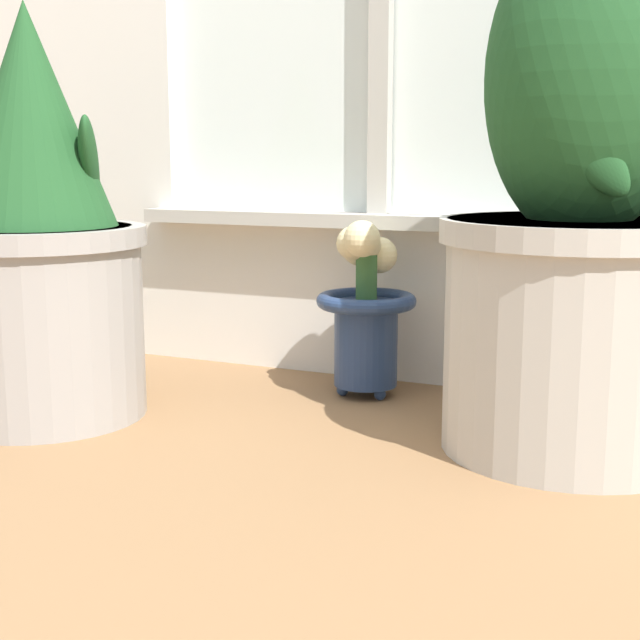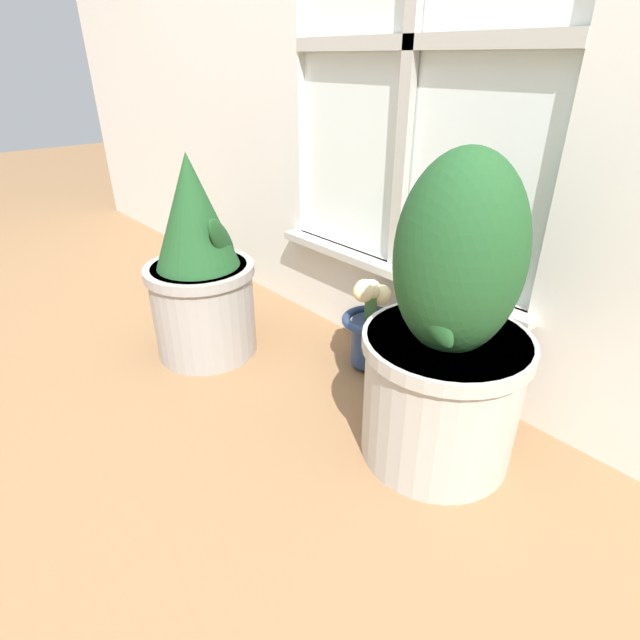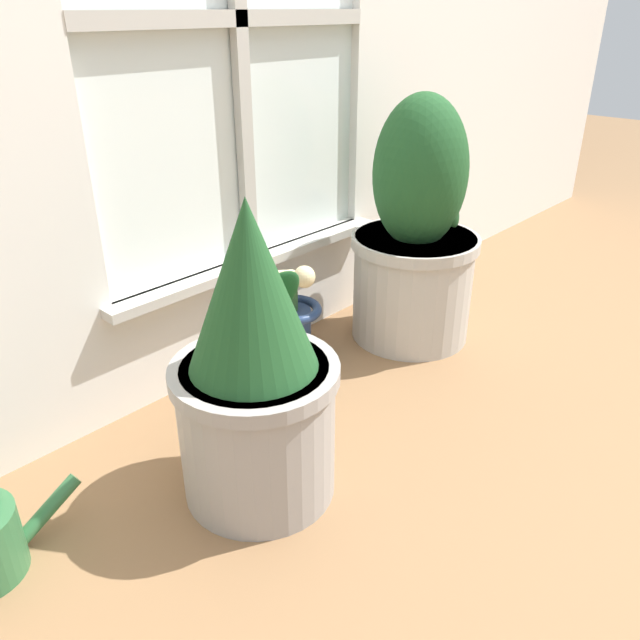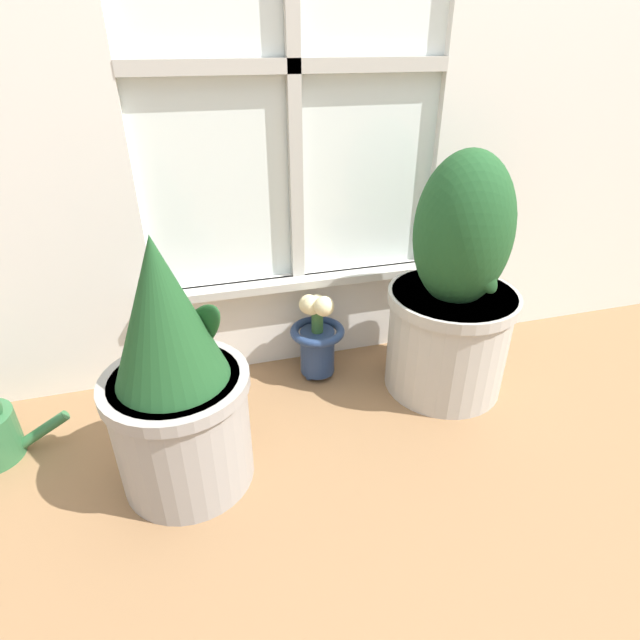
# 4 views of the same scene
# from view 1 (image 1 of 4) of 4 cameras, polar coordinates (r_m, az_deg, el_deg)

# --- Properties ---
(ground_plane) EXTENTS (10.00, 10.00, 0.00)m
(ground_plane) POSITION_cam_1_polar(r_m,az_deg,el_deg) (1.04, -9.69, -11.68)
(ground_plane) COLOR olive
(potted_plant_left) EXTENTS (0.32, 0.32, 0.61)m
(potted_plant_left) POSITION_cam_1_polar(r_m,az_deg,el_deg) (1.39, -17.67, 5.01)
(potted_plant_left) COLOR #9E9993
(potted_plant_left) RESTS_ON ground_plane
(potted_plant_right) EXTENTS (0.36, 0.36, 0.70)m
(potted_plant_right) POSITION_cam_1_polar(r_m,az_deg,el_deg) (1.21, 16.25, 5.63)
(potted_plant_right) COLOR #B7B2A8
(potted_plant_right) RESTS_ON ground_plane
(flower_vase) EXTENTS (0.16, 0.16, 0.29)m
(flower_vase) POSITION_cam_1_polar(r_m,az_deg,el_deg) (1.46, 2.94, 0.90)
(flower_vase) COLOR navy
(flower_vase) RESTS_ON ground_plane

